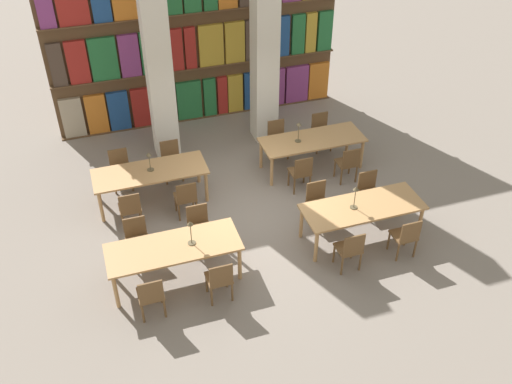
# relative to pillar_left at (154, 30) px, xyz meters

# --- Properties ---
(ground_plane) EXTENTS (40.00, 40.00, 0.00)m
(ground_plane) POSITION_rel_pillar_left_xyz_m (1.21, -2.91, -3.00)
(ground_plane) COLOR gray
(bookshelf_bank) EXTENTS (7.13, 0.35, 5.50)m
(bookshelf_bank) POSITION_rel_pillar_left_xyz_m (1.20, 1.47, -0.34)
(bookshelf_bank) COLOR brown
(bookshelf_bank) RESTS_ON ground_plane
(pillar_left) EXTENTS (0.54, 0.54, 6.00)m
(pillar_left) POSITION_rel_pillar_left_xyz_m (0.00, 0.00, 0.00)
(pillar_left) COLOR silver
(pillar_left) RESTS_ON ground_plane
(pillar_center) EXTENTS (0.54, 0.54, 6.00)m
(pillar_center) POSITION_rel_pillar_left_xyz_m (2.41, 0.00, 0.00)
(pillar_center) COLOR silver
(pillar_center) RESTS_ON ground_plane
(reading_table_0) EXTENTS (2.31, 0.88, 0.76)m
(reading_table_0) POSITION_rel_pillar_left_xyz_m (-0.66, -4.15, -2.31)
(reading_table_0) COLOR tan
(reading_table_0) RESTS_ON ground_plane
(chair_0) EXTENTS (0.42, 0.40, 0.88)m
(chair_0) POSITION_rel_pillar_left_xyz_m (-1.20, -4.87, -2.52)
(chair_0) COLOR brown
(chair_0) RESTS_ON ground_plane
(chair_1) EXTENTS (0.42, 0.40, 0.88)m
(chair_1) POSITION_rel_pillar_left_xyz_m (-1.20, -3.42, -2.52)
(chair_1) COLOR brown
(chair_1) RESTS_ON ground_plane
(chair_2) EXTENTS (0.42, 0.40, 0.88)m
(chair_2) POSITION_rel_pillar_left_xyz_m (-0.04, -4.87, -2.52)
(chair_2) COLOR brown
(chair_2) RESTS_ON ground_plane
(chair_3) EXTENTS (0.42, 0.40, 0.88)m
(chair_3) POSITION_rel_pillar_left_xyz_m (-0.04, -3.42, -2.52)
(chair_3) COLOR brown
(chair_3) RESTS_ON ground_plane
(desk_lamp_0) EXTENTS (0.14, 0.14, 0.49)m
(desk_lamp_0) POSITION_rel_pillar_left_xyz_m (-0.34, -4.17, -1.91)
(desk_lamp_0) COLOR brown
(desk_lamp_0) RESTS_ON reading_table_0
(reading_table_1) EXTENTS (2.31, 0.88, 0.76)m
(reading_table_1) POSITION_rel_pillar_left_xyz_m (2.94, -4.16, -2.31)
(reading_table_1) COLOR tan
(reading_table_1) RESTS_ON ground_plane
(chair_4) EXTENTS (0.42, 0.40, 0.88)m
(chair_4) POSITION_rel_pillar_left_xyz_m (2.35, -4.89, -2.52)
(chair_4) COLOR brown
(chair_4) RESTS_ON ground_plane
(chair_5) EXTENTS (0.42, 0.40, 0.88)m
(chair_5) POSITION_rel_pillar_left_xyz_m (2.35, -3.44, -2.52)
(chair_5) COLOR brown
(chair_5) RESTS_ON ground_plane
(chair_6) EXTENTS (0.42, 0.40, 0.88)m
(chair_6) POSITION_rel_pillar_left_xyz_m (3.48, -4.89, -2.52)
(chair_6) COLOR brown
(chair_6) RESTS_ON ground_plane
(chair_7) EXTENTS (0.42, 0.40, 0.88)m
(chair_7) POSITION_rel_pillar_left_xyz_m (3.48, -3.44, -2.52)
(chair_7) COLOR brown
(chair_7) RESTS_ON ground_plane
(desk_lamp_1) EXTENTS (0.14, 0.14, 0.48)m
(desk_lamp_1) POSITION_rel_pillar_left_xyz_m (2.75, -4.15, -1.91)
(desk_lamp_1) COLOR brown
(desk_lamp_1) RESTS_ON reading_table_1
(reading_table_2) EXTENTS (2.31, 0.88, 0.76)m
(reading_table_2) POSITION_rel_pillar_left_xyz_m (-0.65, -1.76, -2.31)
(reading_table_2) COLOR tan
(reading_table_2) RESTS_ON ground_plane
(chair_8) EXTENTS (0.42, 0.40, 0.88)m
(chair_8) POSITION_rel_pillar_left_xyz_m (-1.19, -2.48, -2.52)
(chair_8) COLOR brown
(chair_8) RESTS_ON ground_plane
(chair_9) EXTENTS (0.42, 0.40, 0.88)m
(chair_9) POSITION_rel_pillar_left_xyz_m (-1.19, -1.03, -2.52)
(chair_9) COLOR brown
(chair_9) RESTS_ON ground_plane
(chair_10) EXTENTS (0.42, 0.40, 0.88)m
(chair_10) POSITION_rel_pillar_left_xyz_m (-0.09, -2.48, -2.52)
(chair_10) COLOR brown
(chair_10) RESTS_ON ground_plane
(chair_11) EXTENTS (0.42, 0.40, 0.88)m
(chair_11) POSITION_rel_pillar_left_xyz_m (-0.09, -1.03, -2.52)
(chair_11) COLOR brown
(chair_11) RESTS_ON ground_plane
(desk_lamp_2) EXTENTS (0.14, 0.14, 0.42)m
(desk_lamp_2) POSITION_rel_pillar_left_xyz_m (-0.63, -1.73, -1.95)
(desk_lamp_2) COLOR brown
(desk_lamp_2) RESTS_ON reading_table_2
(reading_table_3) EXTENTS (2.31, 0.88, 0.76)m
(reading_table_3) POSITION_rel_pillar_left_xyz_m (2.97, -1.65, -2.31)
(reading_table_3) COLOR tan
(reading_table_3) RESTS_ON ground_plane
(chair_12) EXTENTS (0.42, 0.40, 0.88)m
(chair_12) POSITION_rel_pillar_left_xyz_m (2.42, -2.38, -2.52)
(chair_12) COLOR brown
(chair_12) RESTS_ON ground_plane
(chair_13) EXTENTS (0.42, 0.40, 0.88)m
(chair_13) POSITION_rel_pillar_left_xyz_m (2.42, -0.93, -2.52)
(chair_13) COLOR brown
(chair_13) RESTS_ON ground_plane
(chair_14) EXTENTS (0.42, 0.40, 0.88)m
(chair_14) POSITION_rel_pillar_left_xyz_m (3.52, -2.38, -2.52)
(chair_14) COLOR brown
(chair_14) RESTS_ON ground_plane
(chair_15) EXTENTS (0.42, 0.40, 0.88)m
(chair_15) POSITION_rel_pillar_left_xyz_m (3.52, -0.93, -2.52)
(chair_15) COLOR brown
(chair_15) RESTS_ON ground_plane
(desk_lamp_3) EXTENTS (0.14, 0.14, 0.48)m
(desk_lamp_3) POSITION_rel_pillar_left_xyz_m (2.63, -1.65, -1.92)
(desk_lamp_3) COLOR brown
(desk_lamp_3) RESTS_ON reading_table_3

